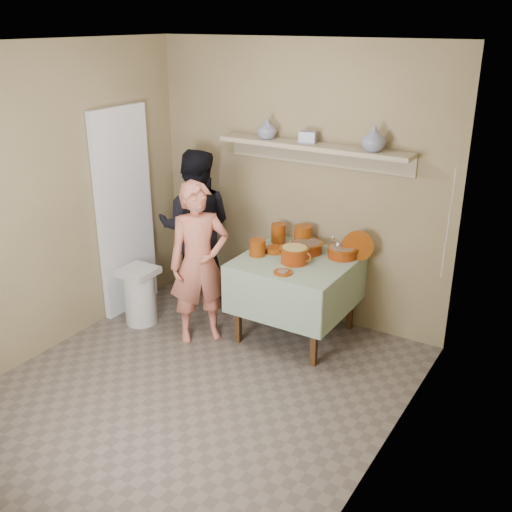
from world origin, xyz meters
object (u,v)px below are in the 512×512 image
Objects in this scene: serving_table at (297,271)px; trash_bin at (140,295)px; person_helper at (196,227)px; cazuela_rice at (295,254)px; person_cook at (199,263)px.

trash_bin is at bearing -158.19° from serving_table.
person_helper is 0.88m from trash_bin.
person_helper reaches higher than trash_bin.
cazuela_rice reaches higher than trash_bin.
serving_table is 0.22m from cazuela_rice.
cazuela_rice is (0.73, 0.40, 0.11)m from person_cook.
serving_table is 1.53m from trash_bin.
person_helper is 1.27m from cazuela_rice.
person_helper is at bearing 81.19° from person_cook.
cazuela_rice is at bearing 143.45° from person_helper.
person_cook is 0.81m from trash_bin.
person_cook is 0.87m from serving_table.
serving_table is 1.74× the size of trash_bin.
person_helper is 2.82× the size of trash_bin.
person_cook is 2.63× the size of trash_bin.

